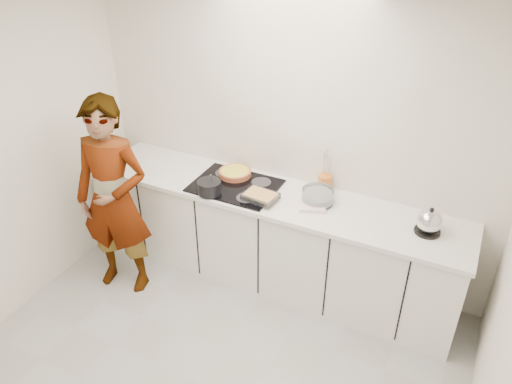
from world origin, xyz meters
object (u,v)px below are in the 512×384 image
at_px(cook, 114,199).
at_px(tart_dish, 235,173).
at_px(saucepan, 209,187).
at_px(baking_dish, 260,196).
at_px(kettle, 429,222).
at_px(mixing_bowl, 318,197).
at_px(hob, 235,186).
at_px(utensil_crock, 325,183).

bearing_deg(cook, tart_dish, 33.45).
xyz_separation_m(saucepan, baking_dish, (0.42, 0.10, -0.03)).
bearing_deg(tart_dish, saucepan, -98.40).
xyz_separation_m(tart_dish, kettle, (1.68, -0.11, 0.05)).
bearing_deg(kettle, mixing_bowl, 178.25).
bearing_deg(hob, utensil_crock, 21.24).
distance_m(tart_dish, mixing_bowl, 0.81).
bearing_deg(utensil_crock, saucepan, -150.16).
bearing_deg(tart_dish, mixing_bowl, -5.84).
bearing_deg(mixing_bowl, tart_dish, 174.16).
height_order(tart_dish, cook, cook).
bearing_deg(saucepan, tart_dish, 81.60).
bearing_deg(utensil_crock, mixing_bowl, -85.40).
bearing_deg(baking_dish, tart_dish, 145.19).
distance_m(saucepan, baking_dish, 0.44).
bearing_deg(saucepan, utensil_crock, 29.84).
xyz_separation_m(saucepan, kettle, (1.73, 0.25, 0.02)).
distance_m(hob, kettle, 1.60).
bearing_deg(tart_dish, baking_dish, -34.81).
xyz_separation_m(hob, baking_dish, (0.29, -0.11, 0.04)).
bearing_deg(kettle, baking_dish, -173.41).
bearing_deg(tart_dish, kettle, -3.71).
height_order(hob, baking_dish, baking_dish).
distance_m(mixing_bowl, cook, 1.69).
bearing_deg(hob, saucepan, -122.75).
bearing_deg(mixing_bowl, hob, -174.77).
bearing_deg(baking_dish, saucepan, -167.37).
relative_size(tart_dish, utensil_crock, 2.62).
distance_m(saucepan, kettle, 1.75).
relative_size(tart_dish, baking_dish, 1.28).
height_order(tart_dish, kettle, kettle).
xyz_separation_m(tart_dish, baking_dish, (0.37, -0.26, 0.00)).
distance_m(tart_dish, saucepan, 0.36).
bearing_deg(kettle, hob, -178.59).
xyz_separation_m(utensil_crock, cook, (-1.53, -0.87, -0.09)).
height_order(tart_dish, baking_dish, baking_dish).
xyz_separation_m(mixing_bowl, utensil_crock, (-0.02, 0.21, 0.02)).
bearing_deg(utensil_crock, cook, -150.29).
relative_size(hob, mixing_bowl, 2.74).
relative_size(saucepan, mixing_bowl, 0.79).
height_order(baking_dish, mixing_bowl, mixing_bowl).
bearing_deg(kettle, saucepan, -171.91).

